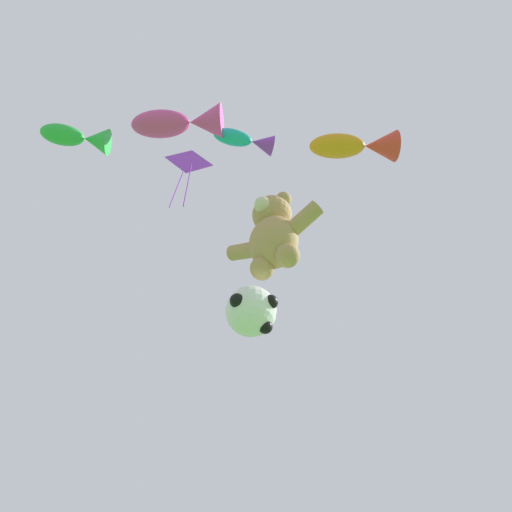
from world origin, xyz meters
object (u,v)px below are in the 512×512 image
object	(u,v)px
teddy_bear_kite	(273,233)
fish_kite_magenta	(183,123)
diamond_kite	(188,164)
fish_kite_tangerine	(359,146)
fish_kite_emerald	(80,138)
fish_kite_teal	(248,141)
soccer_ball_kite	(252,311)

from	to	relation	value
teddy_bear_kite	fish_kite_magenta	distance (m)	3.96
teddy_bear_kite	diamond_kite	bearing A→B (deg)	-162.29
teddy_bear_kite	diamond_kite	size ratio (longest dim) A/B	0.70
fish_kite_tangerine	fish_kite_emerald	size ratio (longest dim) A/B	1.45
fish_kite_teal	diamond_kite	world-z (taller)	diamond_kite
fish_kite_tangerine	diamond_kite	xyz separation A→B (m)	(-4.63, -1.57, 1.54)
fish_kite_teal	fish_kite_magenta	distance (m)	1.68
teddy_bear_kite	fish_kite_tangerine	xyz separation A→B (m)	(2.21, 0.80, 2.86)
fish_kite_emerald	diamond_kite	xyz separation A→B (m)	(0.79, 2.67, 1.97)
soccer_ball_kite	diamond_kite	distance (m)	6.60
fish_kite_emerald	teddy_bear_kite	bearing A→B (deg)	47.01
diamond_kite	fish_kite_magenta	bearing A→B (deg)	-47.88
teddy_bear_kite	fish_kite_teal	bearing A→B (deg)	-95.26
teddy_bear_kite	diamond_kite	distance (m)	5.09
soccer_ball_kite	fish_kite_tangerine	bearing A→B (deg)	15.30
fish_kite_teal	teddy_bear_kite	bearing A→B (deg)	84.74
soccer_ball_kite	fish_kite_teal	bearing A→B (deg)	-62.92
fish_kite_magenta	diamond_kite	xyz separation A→B (m)	(-1.25, 1.38, 1.29)
fish_kite_teal	fish_kite_emerald	world-z (taller)	fish_kite_teal
teddy_bear_kite	fish_kite_magenta	world-z (taller)	fish_kite_magenta
teddy_bear_kite	soccer_ball_kite	bearing A→B (deg)	175.73
soccer_ball_kite	fish_kite_teal	world-z (taller)	fish_kite_teal
fish_kite_teal	fish_kite_emerald	distance (m)	4.08
fish_kite_emerald	fish_kite_teal	bearing A→B (deg)	39.25
fish_kite_tangerine	fish_kite_magenta	bearing A→B (deg)	-138.94
fish_kite_teal	fish_kite_emerald	size ratio (longest dim) A/B	0.96
teddy_bear_kite	soccer_ball_kite	xyz separation A→B (m)	(-0.56, 0.04, -1.87)
diamond_kite	fish_kite_teal	bearing A→B (deg)	-2.81
diamond_kite	fish_kite_tangerine	bearing A→B (deg)	18.75
fish_kite_tangerine	fish_kite_magenta	world-z (taller)	fish_kite_magenta
fish_kite_emerald	fish_kite_magenta	bearing A→B (deg)	32.48
fish_kite_emerald	diamond_kite	distance (m)	3.41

